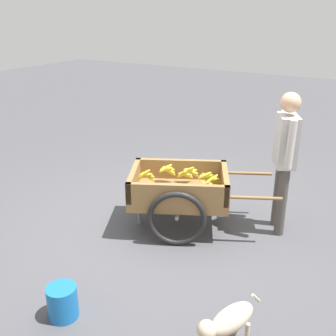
# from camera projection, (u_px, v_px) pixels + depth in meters

# --- Properties ---
(ground_plane) EXTENTS (24.00, 24.00, 0.00)m
(ground_plane) POSITION_uv_depth(u_px,v_px,m) (161.00, 228.00, 4.79)
(ground_plane) COLOR #47474C
(fruit_cart) EXTENTS (1.82, 1.41, 0.73)m
(fruit_cart) POSITION_uv_depth(u_px,v_px,m) (180.00, 192.00, 4.71)
(fruit_cart) COLOR olive
(fruit_cart) RESTS_ON ground
(vendor_person) EXTENTS (0.33, 0.51, 1.60)m
(vendor_person) POSITION_uv_depth(u_px,v_px,m) (285.00, 151.00, 4.44)
(vendor_person) COLOR #4C4742
(vendor_person) RESTS_ON ground
(dog) EXTENTS (0.31, 0.65, 0.40)m
(dog) POSITION_uv_depth(u_px,v_px,m) (228.00, 321.00, 3.01)
(dog) COLOR beige
(dog) RESTS_ON ground
(plastic_bucket) EXTENTS (0.25, 0.25, 0.29)m
(plastic_bucket) POSITION_uv_depth(u_px,v_px,m) (63.00, 302.00, 3.39)
(plastic_bucket) COLOR #1966B2
(plastic_bucket) RESTS_ON ground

